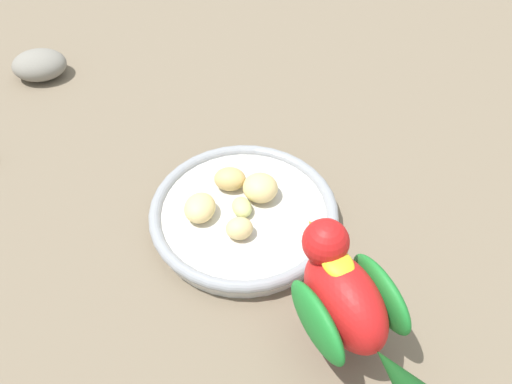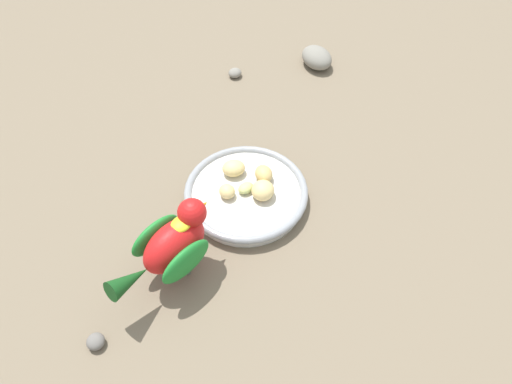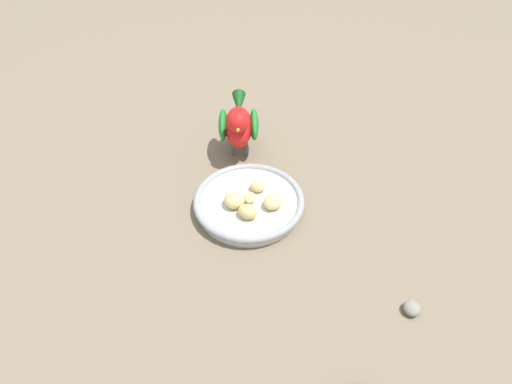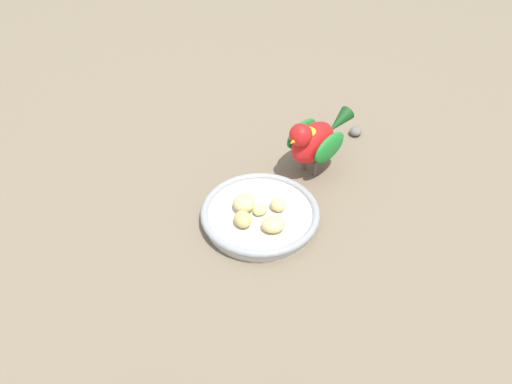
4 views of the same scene
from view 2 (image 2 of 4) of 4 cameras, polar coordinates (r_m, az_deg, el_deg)
The scene contains 11 objects.
ground_plane at distance 0.81m, azimuth 0.30°, elevation -0.83°, with size 4.00×4.00×0.00m, color #756651.
feeding_bowl at distance 0.80m, azimuth -1.11°, elevation -0.24°, with size 0.19×0.19×0.03m.
apple_piece_0 at distance 0.79m, azimuth -1.15°, elevation 0.44°, with size 0.03×0.02×0.01m, color #C6D17A.
apple_piece_1 at distance 0.80m, azimuth 0.87°, elevation 2.02°, with size 0.03×0.03×0.02m, color tan.
apple_piece_2 at distance 0.78m, azimuth -3.25°, elevation 0.07°, with size 0.03×0.02×0.02m, color #E5C67F.
apple_piece_3 at distance 0.78m, azimuth 0.86°, elevation 0.24°, with size 0.04×0.04×0.03m, color #E5C67F.
apple_piece_4 at distance 0.81m, azimuth -2.51°, elevation 2.67°, with size 0.04×0.03×0.02m, color #E5C67F.
parrot at distance 0.69m, azimuth -9.31°, elevation -5.81°, with size 0.17×0.09×0.12m.
rock_large at distance 1.06m, azimuth 6.78°, elevation 14.63°, with size 0.07×0.05×0.04m, color gray.
pebble_0 at distance 0.71m, azimuth -17.41°, elevation -15.59°, with size 0.02×0.02×0.02m, color slate.
pebble_1 at distance 1.03m, azimuth -2.35°, elevation 13.10°, with size 0.03×0.02×0.02m, color gray.
Camera 2 is at (-0.30, -0.40, 0.64)m, focal length 35.95 mm.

